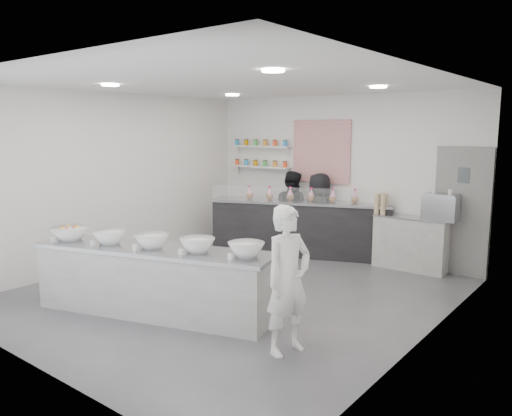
{
  "coord_description": "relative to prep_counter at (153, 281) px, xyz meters",
  "views": [
    {
      "loc": [
        4.57,
        -5.35,
        2.38
      ],
      "look_at": [
        0.08,
        0.4,
        1.22
      ],
      "focal_mm": 35.0,
      "sensor_mm": 36.0,
      "label": 1
    }
  ],
  "objects": [
    {
      "name": "downlight_3",
      "position": [
        1.69,
        2.88,
        2.54
      ],
      "size": [
        0.24,
        0.24,
        0.02
      ],
      "primitive_type": "cylinder",
      "color": "white",
      "rests_on": "ceiling"
    },
    {
      "name": "floor",
      "position": [
        0.29,
        1.28,
        -0.44
      ],
      "size": [
        6.0,
        6.0,
        0.0
      ],
      "primitive_type": "plane",
      "color": "#515156",
      "rests_on": "ground"
    },
    {
      "name": "ceiling",
      "position": [
        0.29,
        1.28,
        2.56
      ],
      "size": [
        6.0,
        6.0,
        0.0
      ],
      "primitive_type": "plane",
      "rotation": [
        3.14,
        0.0,
        0.0
      ],
      "color": "white",
      "rests_on": "floor"
    },
    {
      "name": "staff_left",
      "position": [
        -0.55,
        3.99,
        0.35
      ],
      "size": [
        0.78,
        0.62,
        1.57
      ],
      "primitive_type": "imported",
      "rotation": [
        0.0,
        0.0,
        3.17
      ],
      "color": "black",
      "rests_on": "floor"
    },
    {
      "name": "espresso_machine",
      "position": [
        2.33,
        4.06,
        0.68
      ],
      "size": [
        0.54,
        0.37,
        0.41
      ],
      "primitive_type": "cube",
      "color": "#93969E",
      "rests_on": "espresso_ledge"
    },
    {
      "name": "staff_right",
      "position": [
        0.08,
        3.99,
        0.34
      ],
      "size": [
        0.79,
        0.53,
        1.57
      ],
      "primitive_type": "imported",
      "rotation": [
        0.0,
        0.0,
        3.18
      ],
      "color": "black",
      "rests_on": "floor"
    },
    {
      "name": "jar_shelf_lower",
      "position": [
        -1.46,
        4.18,
        1.16
      ],
      "size": [
        1.45,
        0.22,
        0.04
      ],
      "primitive_type": "cube",
      "color": "silver",
      "rests_on": "back_wall"
    },
    {
      "name": "downlight_0",
      "position": [
        -1.11,
        0.28,
        2.54
      ],
      "size": [
        0.24,
        0.24,
        0.02
      ],
      "primitive_type": "cylinder",
      "color": "white",
      "rests_on": "ceiling"
    },
    {
      "name": "back_wall",
      "position": [
        0.29,
        4.28,
        1.06
      ],
      "size": [
        5.5,
        0.0,
        5.5
      ],
      "primitive_type": "plane",
      "rotation": [
        1.57,
        0.0,
        0.0
      ],
      "color": "white",
      "rests_on": "floor"
    },
    {
      "name": "label_cards",
      "position": [
        -0.16,
        -0.52,
        0.47
      ],
      "size": [
        2.66,
        0.04,
        0.07
      ],
      "primitive_type": null,
      "color": "white",
      "rests_on": "prep_counter"
    },
    {
      "name": "back_bar",
      "position": [
        -0.17,
        3.74,
        0.08
      ],
      "size": [
        3.35,
        1.84,
        1.04
      ],
      "primitive_type": "cube",
      "rotation": [
        0.0,
        0.0,
        0.39
      ],
      "color": "black",
      "rests_on": "floor"
    },
    {
      "name": "preserve_jars",
      "position": [
        -1.46,
        4.16,
        1.44
      ],
      "size": [
        1.45,
        0.1,
        0.56
      ],
      "primitive_type": null,
      "color": "#FB4F1F",
      "rests_on": "jar_shelf_lower"
    },
    {
      "name": "prep_bowls",
      "position": [
        0.0,
        0.0,
        0.53
      ],
      "size": [
        3.07,
        1.42,
        0.18
      ],
      "primitive_type": null,
      "rotation": [
        0.0,
        0.0,
        0.3
      ],
      "color": "white",
      "rests_on": "prep_counter"
    },
    {
      "name": "downlight_2",
      "position": [
        -1.11,
        2.88,
        2.54
      ],
      "size": [
        0.24,
        0.24,
        0.02
      ],
      "primitive_type": "cylinder",
      "color": "white",
      "rests_on": "ceiling"
    },
    {
      "name": "prep_counter",
      "position": [
        0.0,
        0.0,
        0.0
      ],
      "size": [
        3.3,
        1.65,
        0.88
      ],
      "primitive_type": "cube",
      "rotation": [
        0.0,
        0.0,
        0.3
      ],
      "color": "#A09F9A",
      "rests_on": "floor"
    },
    {
      "name": "pattern_panel",
      "position": [
        -0.06,
        4.26,
        1.51
      ],
      "size": [
        1.25,
        0.03,
        1.2
      ],
      "primitive_type": "cube",
      "color": "#B03237",
      "rests_on": "back_wall"
    },
    {
      "name": "cookie_bags",
      "position": [
        -0.17,
        3.74,
        0.73
      ],
      "size": [
        2.04,
        0.94,
        0.26
      ],
      "primitive_type": null,
      "rotation": [
        0.0,
        0.0,
        0.39
      ],
      "color": "#FF96C7",
      "rests_on": "back_bar"
    },
    {
      "name": "woman_prep",
      "position": [
        2.0,
        0.15,
        0.36
      ],
      "size": [
        0.51,
        0.66,
        1.6
      ],
      "primitive_type": "imported",
      "rotation": [
        0.0,
        0.0,
        1.33
      ],
      "color": "white",
      "rests_on": "floor"
    },
    {
      "name": "back_door",
      "position": [
        2.59,
        4.25,
        0.61
      ],
      "size": [
        0.88,
        0.04,
        2.1
      ],
      "primitive_type": "cube",
      "color": "gray",
      "rests_on": "floor"
    },
    {
      "name": "espresso_ledge",
      "position": [
        1.84,
        4.06,
        0.02
      ],
      "size": [
        1.23,
        0.39,
        0.91
      ],
      "primitive_type": "cube",
      "color": "#A09F9A",
      "rests_on": "floor"
    },
    {
      "name": "jar_shelf_upper",
      "position": [
        -1.46,
        4.18,
        1.58
      ],
      "size": [
        1.45,
        0.22,
        0.04
      ],
      "primitive_type": "cube",
      "color": "silver",
      "rests_on": "back_wall"
    },
    {
      "name": "cup_stacks",
      "position": [
        1.29,
        4.06,
        0.65
      ],
      "size": [
        0.26,
        0.24,
        0.35
      ],
      "primitive_type": null,
      "color": "tan",
      "rests_on": "espresso_ledge"
    },
    {
      "name": "sneeze_guard",
      "position": [
        -0.06,
        3.47,
        0.75
      ],
      "size": [
        3.08,
        1.26,
        0.28
      ],
      "primitive_type": "cube",
      "rotation": [
        0.0,
        0.0,
        0.39
      ],
      "color": "white",
      "rests_on": "back_bar"
    },
    {
      "name": "downlight_1",
      "position": [
        1.69,
        0.28,
        2.54
      ],
      "size": [
        0.24,
        0.24,
        0.02
      ],
      "primitive_type": "cylinder",
      "color": "white",
      "rests_on": "ceiling"
    },
    {
      "name": "right_wall",
      "position": [
        3.04,
        1.28,
        1.06
      ],
      "size": [
        0.0,
        6.0,
        6.0
      ],
      "primitive_type": "plane",
      "rotation": [
        1.57,
        0.0,
        -1.57
      ],
      "color": "white",
      "rests_on": "floor"
    },
    {
      "name": "left_wall",
      "position": [
        -2.46,
        1.28,
        1.06
      ],
      "size": [
        0.0,
        6.0,
        6.0
      ],
      "primitive_type": "plane",
      "rotation": [
        1.57,
        0.0,
        1.57
      ],
      "color": "white",
      "rests_on": "floor"
    }
  ]
}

